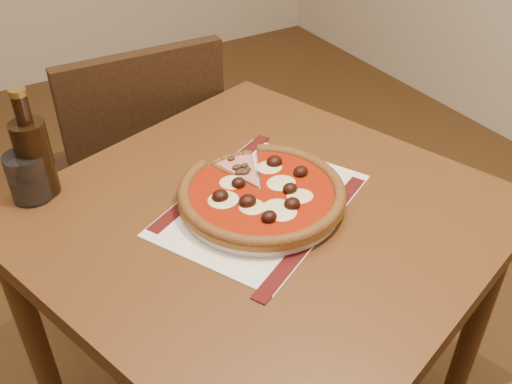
# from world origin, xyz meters

# --- Properties ---
(table) EXTENTS (1.01, 1.01, 0.75)m
(table) POSITION_xyz_m (0.69, 0.52, 0.65)
(table) COLOR #5E3416
(table) RESTS_ON ground
(chair_far) EXTENTS (0.43, 0.43, 0.89)m
(chair_far) POSITION_xyz_m (0.66, 1.14, 0.51)
(chair_far) COLOR black
(chair_far) RESTS_ON ground
(placemat) EXTENTS (0.48, 0.43, 0.00)m
(placemat) POSITION_xyz_m (0.70, 0.54, 0.75)
(placemat) COLOR white
(placemat) RESTS_ON table
(plate) EXTENTS (0.30, 0.30, 0.02)m
(plate) POSITION_xyz_m (0.70, 0.54, 0.76)
(plate) COLOR white
(plate) RESTS_ON placemat
(pizza) EXTENTS (0.32, 0.32, 0.04)m
(pizza) POSITION_xyz_m (0.70, 0.54, 0.78)
(pizza) COLOR olive
(pizza) RESTS_ON plate
(ham_slice) EXTENTS (0.10, 0.13, 0.02)m
(ham_slice) POSITION_xyz_m (0.71, 0.62, 0.78)
(ham_slice) COLOR olive
(ham_slice) RESTS_ON plate
(water_glass) EXTENTS (0.08, 0.08, 0.09)m
(water_glass) POSITION_xyz_m (0.33, 0.79, 0.80)
(water_glass) COLOR white
(water_glass) RESTS_ON table
(bottle) EXTENTS (0.07, 0.07, 0.22)m
(bottle) POSITION_xyz_m (0.35, 0.79, 0.84)
(bottle) COLOR black
(bottle) RESTS_ON table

